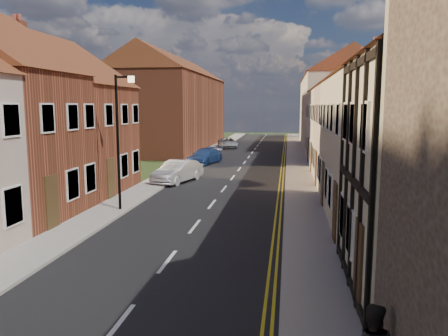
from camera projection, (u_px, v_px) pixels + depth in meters
road at (233, 178)px, 29.13m from camera, size 7.00×90.00×0.02m
pavement_left at (169, 176)px, 29.76m from camera, size 1.80×90.00×0.12m
pavement_right at (299, 179)px, 28.49m from camera, size 1.80×90.00×0.12m
cottage_r_cream_mid at (409, 112)px, 20.79m from camera, size 8.30×5.20×9.00m
cottage_r_pink at (385, 111)px, 26.08m from camera, size 8.30×6.00×9.00m
cottage_r_white_far at (368, 110)px, 31.37m from camera, size 8.30×5.20×9.00m
cottage_r_cream_far at (357, 109)px, 36.66m from camera, size 8.30×6.00×9.00m
cottage_l_pink at (50, 113)px, 23.83m from camera, size 8.30×6.30×8.80m
block_right_far at (337, 101)px, 51.53m from camera, size 8.30×24.20×10.50m
block_left_far at (173, 101)px, 49.31m from camera, size 8.30×24.20×10.50m
lamppost at (120, 134)px, 19.39m from camera, size 0.88×0.15×6.00m
car_mid at (178, 171)px, 27.36m from camera, size 2.61×4.47×1.39m
car_far at (205, 156)px, 36.29m from camera, size 2.76×4.66×1.26m
car_distant at (227, 143)px, 49.65m from camera, size 2.96×4.63×1.19m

